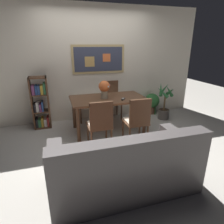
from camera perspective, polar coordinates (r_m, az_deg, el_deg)
ground_plane at (r=3.68m, az=0.09°, el=-9.10°), size 12.00×12.00×0.00m
wall_back_with_painting at (r=4.67m, az=-5.29°, el=13.82°), size 5.20×0.14×2.60m
dining_table at (r=3.96m, az=-1.18°, el=2.92°), size 1.50×0.87×0.73m
dining_chair_far_left at (r=4.65m, az=-7.79°, el=4.09°), size 0.40×0.41×0.91m
dining_chair_near_left at (r=3.21m, az=-3.54°, el=-2.95°), size 0.40×0.41×0.91m
dining_chair_far_right at (r=4.76m, az=-0.07°, el=4.63°), size 0.40×0.41×0.91m
dining_chair_near_right at (r=3.38m, az=7.53°, el=-1.91°), size 0.40×0.41×0.91m
leather_couch at (r=2.49m, az=3.89°, el=-16.14°), size 1.80×0.84×0.84m
bookshelf at (r=4.44m, az=-20.44°, el=2.18°), size 0.36×0.28×1.12m
potted_ivy at (r=5.18m, az=11.74°, el=2.86°), size 0.38×0.38×0.61m
potted_palm at (r=4.86m, az=15.18°, el=1.80°), size 0.43×0.42×0.90m
flower_vase at (r=3.84m, az=-2.24°, el=7.18°), size 0.24×0.22×0.36m
tv_remote at (r=3.81m, az=3.31°, el=3.88°), size 0.12×0.15×0.02m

